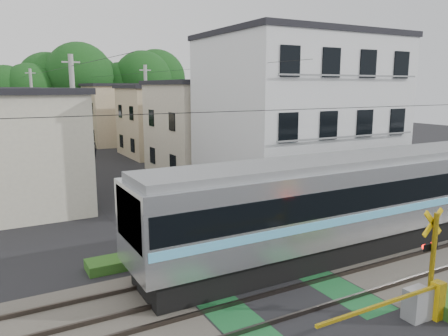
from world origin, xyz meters
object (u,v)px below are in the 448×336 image
apartment_block (298,116)px  pedestrian (93,148)px  crossing_signal_far (152,245)px  crossing_signal_near (422,296)px

apartment_block → pedestrian: size_ratio=5.99×
pedestrian → apartment_block: bearing=128.9°
apartment_block → pedestrian: apartment_block is taller
crossing_signal_far → pedestrian: size_ratio=2.78×
crossing_signal_near → crossing_signal_far: 8.95m
crossing_signal_far → apartment_block: size_ratio=0.46×
crossing_signal_near → apartment_block: (5.91, 13.15, 3.94)m
crossing_signal_near → apartment_block: size_ratio=0.46×
crossing_signal_far → apartment_block: bearing=27.8°
crossing_signal_near → pedestrian: bearing=92.7°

